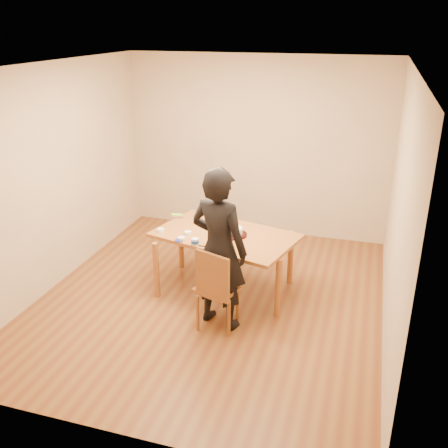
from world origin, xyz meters
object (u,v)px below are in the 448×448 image
(dining_chair, at_px, (218,289))
(dining_table, at_px, (225,236))
(person, at_px, (219,249))
(cake, at_px, (234,231))
(cake_plate, at_px, (234,235))

(dining_chair, bearing_deg, dining_table, 120.98)
(person, bearing_deg, dining_table, -63.23)
(dining_chair, height_order, cake, cake)
(dining_chair, bearing_deg, cake, 112.96)
(dining_chair, xyz_separation_m, person, (0.00, 0.05, 0.45))
(cake_plate, bearing_deg, cake, 0.00)
(cake, bearing_deg, person, -86.88)
(cake_plate, bearing_deg, person, -86.88)
(dining_chair, relative_size, cake, 1.94)
(dining_table, bearing_deg, dining_chair, -64.21)
(cake_plate, relative_size, person, 0.17)
(dining_table, distance_m, cake, 0.14)
(dining_table, bearing_deg, cake_plate, 8.62)
(cake, height_order, person, person)
(dining_table, relative_size, cake_plate, 5.28)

